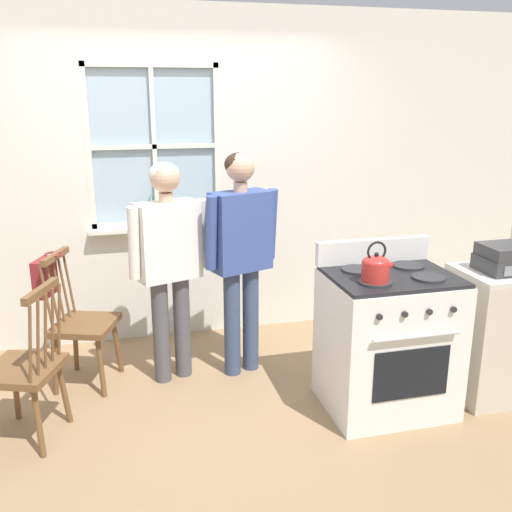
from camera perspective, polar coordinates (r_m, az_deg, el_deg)
name	(u,v)px	position (r m, az deg, el deg)	size (l,w,h in m)	color
ground_plane	(215,414)	(3.88, -4.15, -15.50)	(16.00, 16.00, 0.00)	#937551
wall_back	(182,181)	(4.75, -7.36, 7.47)	(6.40, 0.16, 2.70)	silver
chair_by_window	(82,325)	(4.24, -17.00, -6.60)	(0.52, 0.53, 0.97)	brown
chair_near_wall	(26,370)	(3.70, -22.03, -10.52)	(0.52, 0.53, 0.97)	brown
person_elderly_left	(168,252)	(4.01, -8.77, 0.44)	(0.59, 0.34, 1.58)	#4C4C51
person_teen_center	(241,244)	(4.06, -1.52, 1.25)	(0.58, 0.33, 1.64)	#384766
stove	(387,340)	(3.86, 12.99, -8.21)	(0.80, 0.68, 1.08)	white
kettle	(376,267)	(3.48, 11.90, -1.12)	(0.21, 0.17, 0.25)	red
potted_plant	(152,219)	(4.69, -10.41, 3.69)	(0.17, 0.17, 0.29)	#42474C
handbag	(45,276)	(4.21, -20.34, -1.93)	(0.23, 0.24, 0.31)	maroon
side_counter	(495,333)	(4.24, 22.79, -7.13)	(0.55, 0.50, 0.90)	beige
stereo	(507,258)	(4.06, 23.77, -0.22)	(0.34, 0.29, 0.18)	#38383A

